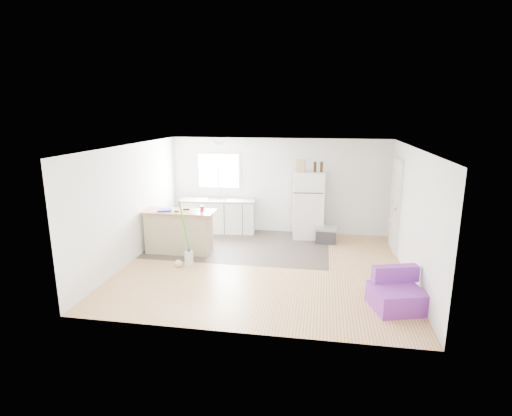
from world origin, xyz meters
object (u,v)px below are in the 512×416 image
Objects in this scene: purple_seat at (396,294)px; bottle_right at (322,167)px; peninsula at (179,231)px; cooler at (326,235)px; red_cup at (202,209)px; cleaner_jug at (189,258)px; refrigerator at (308,205)px; blue_tray at (165,210)px; kitchen_cabinets at (218,215)px; mop at (180,255)px; cardboard_box at (301,166)px; bottle_left at (315,167)px.

bottle_right is at bearing 93.55° from purple_seat.
peninsula reaches higher than cooler.
red_cup is (-3.76, 1.93, 0.78)m from purple_seat.
purple_seat is 4.01m from cleaner_jug.
refrigerator is 0.87m from cooler.
cooler is at bearing 19.99° from blue_tray.
kitchen_cabinets is at bearing 67.25° from blue_tray.
blue_tray is (-3.48, -1.26, 0.77)m from cooler.
red_cup is (-2.67, -1.15, 0.81)m from cooler.
peninsula is at bearing 114.55° from cleaner_jug.
red_cup is at bearing -148.58° from bottle_right.
purple_seat is 4.30m from red_cup.
mop reaches higher than kitchen_cabinets.
cooler is 1.48× the size of cleaner_jug.
mop is (-0.15, -0.10, 0.08)m from cleaner_jug.
refrigerator reaches higher than kitchen_cabinets.
purple_seat is 4.14m from cardboard_box.
refrigerator is 5.45× the size of cardboard_box.
mop is 3.80m from bottle_left.
blue_tray is at bearing -150.47° from cardboard_box.
mop is 4.61× the size of blue_tray.
cooler is at bearing 93.02° from purple_seat.
purple_seat is 2.66× the size of cleaner_jug.
purple_seat is at bearing -70.08° from bottle_right.
cardboard_box is 1.20× the size of bottle_right.
kitchen_cabinets is at bearing 100.35° from mop.
cardboard_box is (-0.65, 0.33, 1.59)m from cooler.
cleaner_jug is at bearing -40.68° from blue_tray.
kitchen_cabinets is at bearing 81.83° from cleaner_jug.
cooler is (0.46, -0.40, -0.63)m from refrigerator.
red_cup reaches higher than cleaner_jug.
cardboard_box is at bearing -167.15° from refrigerator.
purple_seat is at bearing -25.75° from cleaner_jug.
cooler is 4.24× the size of red_cup.
blue_tray is (-0.73, 0.63, 0.81)m from cleaner_jug.
cleaner_jug is at bearing -140.53° from refrigerator.
refrigerator is at bearing 142.06° from cooler.
blue_tray is at bearing -153.05° from bottle_left.
mop is (-3.98, 1.10, 0.01)m from purple_seat.
bottle_left is at bearing 95.95° from purple_seat.
kitchen_cabinets reaches higher than cooler.
cleaner_jug is at bearing 146.33° from purple_seat.
peninsula is 3.19m from refrigerator.
cardboard_box is at bearing 36.43° from red_cup.
bottle_right is (3.31, 1.64, 0.79)m from blue_tray.
kitchen_cabinets is at bearing 120.94° from purple_seat.
blue_tray is at bearing 130.87° from cleaner_jug.
kitchen_cabinets is 2.37m from cleaner_jug.
peninsula is 12.86× the size of red_cup.
red_cup reaches higher than cooler.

